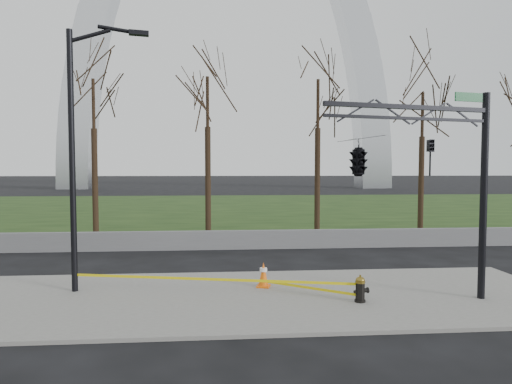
{
  "coord_description": "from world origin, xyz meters",
  "views": [
    {
      "loc": [
        -1.2,
        -12.5,
        3.83
      ],
      "look_at": [
        -0.08,
        2.0,
        3.07
      ],
      "focal_mm": 30.17,
      "sensor_mm": 36.0,
      "label": 1
    }
  ],
  "objects": [
    {
      "name": "caution_tape",
      "position": [
        -0.77,
        0.04,
        0.52
      ],
      "size": [
        8.39,
        1.77,
        0.4
      ],
      "color": "yellow",
      "rests_on": "ground"
    },
    {
      "name": "traffic_signal_mast",
      "position": [
        3.08,
        -1.38,
        4.15
      ],
      "size": [
        5.02,
        2.54,
        6.0
      ],
      "rotation": [
        0.0,
        0.0,
        0.19
      ],
      "color": "black",
      "rests_on": "ground"
    },
    {
      "name": "guardrail",
      "position": [
        0.0,
        8.0,
        0.45
      ],
      "size": [
        60.0,
        0.3,
        0.9
      ],
      "primitive_type": "cube",
      "color": "#59595B",
      "rests_on": "ground"
    },
    {
      "name": "fire_hydrant",
      "position": [
        2.66,
        -0.83,
        0.45
      ],
      "size": [
        0.48,
        0.31,
        0.77
      ],
      "rotation": [
        0.0,
        0.0,
        0.11
      ],
      "color": "black",
      "rests_on": "sidewalk"
    },
    {
      "name": "ground",
      "position": [
        0.0,
        0.0,
        0.0
      ],
      "size": [
        500.0,
        500.0,
        0.0
      ],
      "primitive_type": "plane",
      "color": "black",
      "rests_on": "ground"
    },
    {
      "name": "gateway_arch",
      "position": [
        0.0,
        75.0,
        32.5
      ],
      "size": [
        66.0,
        6.0,
        65.0
      ],
      "primitive_type": null,
      "color": "silver",
      "rests_on": "ground"
    },
    {
      "name": "grass_strip",
      "position": [
        0.0,
        30.0,
        0.03
      ],
      "size": [
        120.0,
        40.0,
        0.06
      ],
      "primitive_type": "cube",
      "color": "#193212",
      "rests_on": "ground"
    },
    {
      "name": "sidewalk",
      "position": [
        0.0,
        0.0,
        0.05
      ],
      "size": [
        18.0,
        6.0,
        0.1
      ],
      "primitive_type": "cube",
      "color": "slate",
      "rests_on": "ground"
    },
    {
      "name": "tree_row",
      "position": [
        -2.03,
        12.0,
        4.85
      ],
      "size": [
        41.93,
        4.0,
        9.7
      ],
      "color": "black",
      "rests_on": "ground"
    },
    {
      "name": "traffic_cone",
      "position": [
        0.08,
        0.93,
        0.49
      ],
      "size": [
        0.5,
        0.5,
        0.78
      ],
      "rotation": [
        0.0,
        0.0,
        -0.27
      ],
      "color": "orange",
      "rests_on": "sidewalk"
    },
    {
      "name": "street_light",
      "position": [
        -5.52,
        0.95,
        4.69
      ],
      "size": [
        2.37,
        0.63,
        8.21
      ],
      "rotation": [
        0.0,
        0.0,
        0.19
      ],
      "color": "black",
      "rests_on": "ground"
    }
  ]
}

